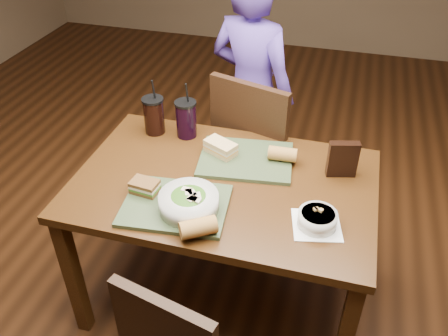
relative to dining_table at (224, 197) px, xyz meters
The scene contains 15 objects.
ground 0.66m from the dining_table, ahead, with size 6.00×6.00×0.00m, color #381C0B.
dining_table is the anchor object (origin of this frame).
chair_far 0.57m from the dining_table, 90.02° to the left, with size 0.54×0.55×1.00m.
diner 0.87m from the dining_table, 95.04° to the left, with size 0.53×0.35×1.46m, color #523695.
tray_near 0.28m from the dining_table, 122.90° to the right, with size 0.42×0.32×0.02m, color #354327.
tray_far 0.21m from the dining_table, 72.00° to the left, with size 0.42×0.32×0.02m, color #354327.
salad_bowl 0.29m from the dining_table, 108.44° to the right, with size 0.24×0.24×0.08m.
soup_bowl 0.47m from the dining_table, 22.42° to the right, with size 0.22×0.22×0.07m.
sandwich_near 0.37m from the dining_table, 148.10° to the right, with size 0.12×0.09×0.05m.
sandwich_far 0.24m from the dining_table, 110.45° to the left, with size 0.17×0.14×0.06m.
baguette_near 0.39m from the dining_table, 89.67° to the right, with size 0.07×0.07×0.14m, color #AD7533.
baguette_far 0.33m from the dining_table, 42.49° to the left, with size 0.06×0.06×0.13m, color #AD7533.
cup_cola 0.56m from the dining_table, 146.10° to the left, with size 0.11×0.11×0.29m.
cup_berry 0.45m from the dining_table, 132.06° to the left, with size 0.11×0.11×0.29m.
chip_bag 0.54m from the dining_table, 20.69° to the left, with size 0.13×0.04×0.17m, color black.
Camera 1 is at (0.44, -1.57, 2.01)m, focal length 38.00 mm.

